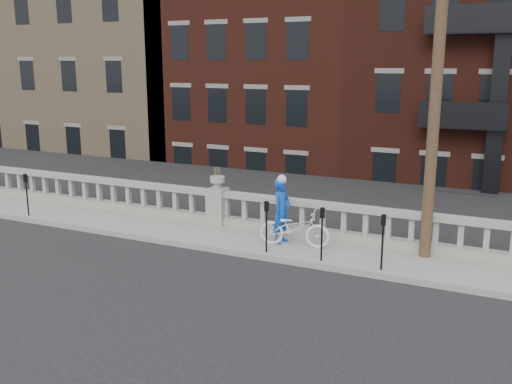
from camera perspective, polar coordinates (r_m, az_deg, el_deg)
ground at (r=14.37m, az=-11.54°, el=-7.64°), size 120.00×120.00×0.00m
sidewalk at (r=16.70m, az=-5.39°, el=-4.22°), size 32.00×2.20×0.15m
balustrade at (r=17.34m, az=-3.83°, el=-1.60°), size 28.00×0.34×1.03m
planter_pedestal at (r=17.29m, az=-3.84°, el=-0.99°), size 0.55×0.55×1.76m
lower_level at (r=34.66m, az=12.69°, el=8.78°), size 80.00×44.00×20.80m
utility_pole at (r=14.42m, az=17.82°, el=13.32°), size 1.60×0.28×10.00m
parking_meter_b at (r=19.53m, az=-21.97°, el=0.20°), size 0.10×0.09×1.36m
parking_meter_c at (r=14.63m, az=1.05°, el=-2.90°), size 0.10×0.09×1.36m
parking_meter_d at (r=14.11m, az=6.62°, el=-3.59°), size 0.10×0.09×1.36m
parking_meter_e at (r=13.73m, az=12.57°, el=-4.30°), size 0.10×0.09×1.36m
bicycle at (r=15.26m, az=3.88°, el=-3.61°), size 1.98×0.97×0.99m
cyclist at (r=15.42m, az=2.56°, el=-1.90°), size 0.53×0.71×1.78m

